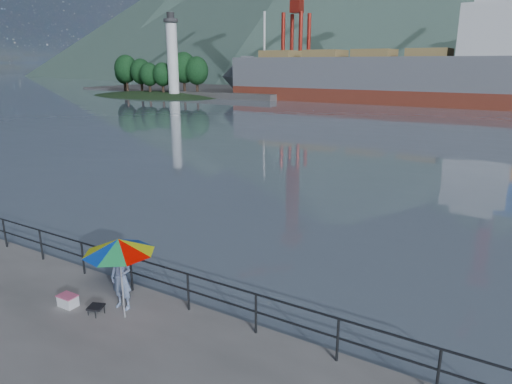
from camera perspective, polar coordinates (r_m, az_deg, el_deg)
harbor_water at (r=136.79m, az=27.62°, el=11.54°), size 500.00×280.00×0.00m
guardrail at (r=13.85m, az=-18.21°, el=-8.67°), size 22.00×0.06×1.03m
lighthouse_islet at (r=94.34m, az=-12.57°, el=11.94°), size 48.00×26.40×19.20m
fisherman at (r=12.22m, az=-16.50°, el=-10.22°), size 0.65×0.46×1.70m
beach_umbrella at (r=11.35m, az=-16.78°, el=-6.48°), size 2.04×2.04×2.08m
folding_stool at (r=12.45m, az=-19.35°, el=-13.73°), size 0.46×0.46×0.23m
cooler_bag at (r=13.07m, az=-22.45°, el=-12.50°), size 0.49×0.33×0.28m
fishing_rod at (r=13.33m, az=-13.68°, el=-11.78°), size 0.06×1.63×1.15m
bulk_carrier at (r=78.36m, az=16.46°, el=13.79°), size 51.06×8.84×14.50m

